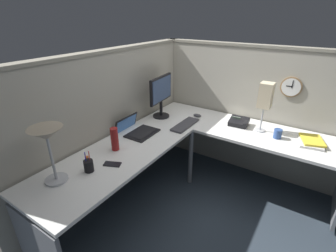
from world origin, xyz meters
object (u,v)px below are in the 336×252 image
at_px(monitor, 161,94).
at_px(coffee_mug, 278,134).
at_px(laptop, 135,130).
at_px(keyboard, 185,125).
at_px(book_stack, 311,141).
at_px(office_phone, 239,122).
at_px(computer_mouse, 197,115).
at_px(thermos_flask, 115,139).
at_px(desk_lamp_dome, 47,138).
at_px(cell_phone, 112,164).
at_px(desk_lamp_paper, 266,97).
at_px(wall_clock, 291,87).
at_px(pen_cup, 89,166).

height_order(monitor, coffee_mug, monitor).
xyz_separation_m(laptop, coffee_mug, (0.68, -1.31, 0.02)).
bearing_deg(keyboard, book_stack, -75.73).
height_order(office_phone, coffee_mug, office_phone).
height_order(computer_mouse, thermos_flask, thermos_flask).
distance_m(desk_lamp_dome, cell_phone, 0.57).
bearing_deg(desk_lamp_paper, wall_clock, -31.22).
xyz_separation_m(monitor, thermos_flask, (-0.90, -0.10, -0.18)).
relative_size(computer_mouse, desk_lamp_dome, 0.23).
bearing_deg(thermos_flask, cell_phone, -142.04).
xyz_separation_m(laptop, pen_cup, (-0.76, -0.16, 0.03)).
bearing_deg(thermos_flask, laptop, 13.22).
distance_m(book_stack, desk_lamp_paper, 0.61).
bearing_deg(cell_phone, laptop, -1.45).
height_order(desk_lamp_dome, pen_cup, desk_lamp_dome).
bearing_deg(office_phone, coffee_mug, -102.24).
xyz_separation_m(office_phone, desk_lamp_paper, (-0.01, -0.24, 0.35)).
bearing_deg(desk_lamp_paper, monitor, 103.09).
distance_m(laptop, cell_phone, 0.64).
bearing_deg(monitor, thermos_flask, -173.80).
bearing_deg(monitor, laptop, -179.43).
bearing_deg(thermos_flask, computer_mouse, -13.66).
distance_m(pen_cup, wall_clock, 2.19).
height_order(desk_lamp_dome, book_stack, desk_lamp_dome).
distance_m(monitor, keyboard, 0.48).
bearing_deg(desk_lamp_paper, coffee_mug, -112.58).
xyz_separation_m(computer_mouse, coffee_mug, (-0.06, -0.94, 0.03)).
bearing_deg(office_phone, laptop, 131.36).
relative_size(pen_cup, cell_phone, 1.25).
height_order(monitor, computer_mouse, monitor).
distance_m(keyboard, desk_lamp_paper, 0.90).
height_order(laptop, book_stack, laptop).
bearing_deg(desk_lamp_dome, book_stack, -42.21).
relative_size(keyboard, pen_cup, 2.39).
bearing_deg(monitor, office_phone, -72.85).
bearing_deg(computer_mouse, laptop, 153.63).
relative_size(office_phone, book_stack, 0.67).
distance_m(desk_lamp_dome, wall_clock, 2.40).
bearing_deg(wall_clock, thermos_flask, 140.36).
distance_m(pen_cup, office_phone, 1.70).
bearing_deg(coffee_mug, laptop, 117.59).
distance_m(cell_phone, wall_clock, 2.01).
bearing_deg(keyboard, thermos_flask, 161.20).
bearing_deg(pen_cup, wall_clock, -31.99).
bearing_deg(thermos_flask, book_stack, -53.13).
bearing_deg(coffee_mug, cell_phone, 140.29).
bearing_deg(computer_mouse, office_phone, -86.32).
height_order(laptop, computer_mouse, laptop).
height_order(computer_mouse, pen_cup, pen_cup).
distance_m(pen_cup, desk_lamp_paper, 1.83).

